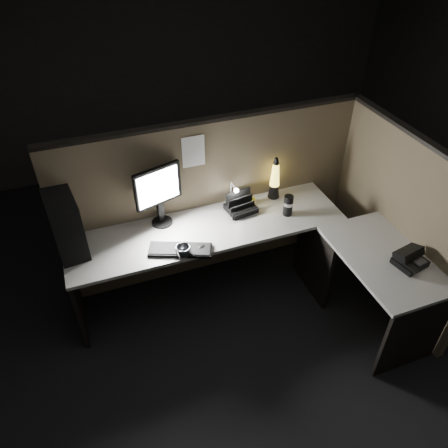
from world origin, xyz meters
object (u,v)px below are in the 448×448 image
object	(u,v)px
desk_phone	(409,259)
lava_lamp	(275,181)
pc_tower	(65,223)
keyboard	(180,250)
monitor	(158,191)

from	to	relation	value
desk_phone	lava_lamp	bearing A→B (deg)	105.09
pc_tower	desk_phone	bearing A→B (deg)	-31.74
keyboard	monitor	bearing A→B (deg)	118.70
monitor	lava_lamp	xyz separation A→B (m)	(1.03, 0.01, -0.15)
keyboard	lava_lamp	size ratio (longest dim) A/B	1.23
monitor	desk_phone	world-z (taller)	monitor
pc_tower	monitor	bearing A→B (deg)	-2.40
pc_tower	lava_lamp	world-z (taller)	pc_tower
lava_lamp	desk_phone	bearing A→B (deg)	-63.67
keyboard	pc_tower	bearing A→B (deg)	178.64
monitor	desk_phone	size ratio (longest dim) A/B	2.08
keyboard	desk_phone	world-z (taller)	desk_phone
lava_lamp	desk_phone	distance (m)	1.28
pc_tower	monitor	xyz separation A→B (m)	(0.74, 0.06, 0.08)
pc_tower	keyboard	xyz separation A→B (m)	(0.78, -0.34, -0.23)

